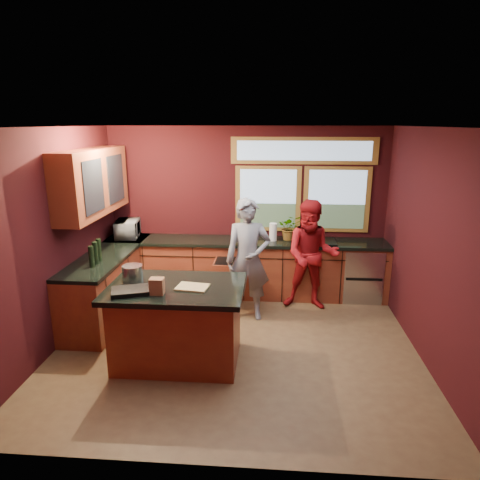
# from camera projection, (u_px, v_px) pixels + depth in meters

# --- Properties ---
(floor) EXTENTS (4.50, 4.50, 0.00)m
(floor) POSITION_uv_depth(u_px,v_px,m) (236.00, 345.00, 5.46)
(floor) COLOR brown
(floor) RESTS_ON ground
(room_shell) EXTENTS (4.52, 4.02, 2.71)m
(room_shell) POSITION_uv_depth(u_px,v_px,m) (191.00, 201.00, 5.34)
(room_shell) COLOR black
(room_shell) RESTS_ON ground
(back_counter) EXTENTS (4.50, 0.64, 0.93)m
(back_counter) POSITION_uv_depth(u_px,v_px,m) (257.00, 268.00, 6.96)
(back_counter) COLOR maroon
(back_counter) RESTS_ON floor
(left_counter) EXTENTS (0.64, 2.30, 0.93)m
(left_counter) POSITION_uv_depth(u_px,v_px,m) (110.00, 283.00, 6.30)
(left_counter) COLOR maroon
(left_counter) RESTS_ON floor
(island) EXTENTS (1.55, 1.05, 0.95)m
(island) POSITION_uv_depth(u_px,v_px,m) (178.00, 323.00, 5.00)
(island) COLOR maroon
(island) RESTS_ON floor
(person_grey) EXTENTS (0.68, 0.49, 1.75)m
(person_grey) POSITION_uv_depth(u_px,v_px,m) (248.00, 260.00, 6.02)
(person_grey) COLOR slate
(person_grey) RESTS_ON floor
(person_red) EXTENTS (0.87, 0.71, 1.67)m
(person_red) POSITION_uv_depth(u_px,v_px,m) (312.00, 255.00, 6.37)
(person_red) COLOR maroon
(person_red) RESTS_ON floor
(microwave) EXTENTS (0.43, 0.57, 0.29)m
(microwave) POSITION_uv_depth(u_px,v_px,m) (128.00, 229.00, 6.95)
(microwave) COLOR #999999
(microwave) RESTS_ON left_counter
(potted_plant) EXTENTS (0.37, 0.32, 0.41)m
(potted_plant) POSITION_uv_depth(u_px,v_px,m) (290.00, 228.00, 6.79)
(potted_plant) COLOR #999999
(potted_plant) RESTS_ON back_counter
(paper_towel) EXTENTS (0.12, 0.12, 0.28)m
(paper_towel) POSITION_uv_depth(u_px,v_px,m) (273.00, 232.00, 6.78)
(paper_towel) COLOR white
(paper_towel) RESTS_ON back_counter
(cutting_board) EXTENTS (0.38, 0.30, 0.02)m
(cutting_board) POSITION_uv_depth(u_px,v_px,m) (192.00, 287.00, 4.82)
(cutting_board) COLOR tan
(cutting_board) RESTS_ON island
(stock_pot) EXTENTS (0.24, 0.24, 0.18)m
(stock_pot) POSITION_uv_depth(u_px,v_px,m) (133.00, 273.00, 5.04)
(stock_pot) COLOR #B6B5BA
(stock_pot) RESTS_ON island
(paper_bag) EXTENTS (0.15, 0.12, 0.18)m
(paper_bag) POSITION_uv_depth(u_px,v_px,m) (157.00, 286.00, 4.63)
(paper_bag) COLOR brown
(paper_bag) RESTS_ON island
(black_tray) EXTENTS (0.47, 0.39, 0.05)m
(black_tray) POSITION_uv_depth(u_px,v_px,m) (130.00, 291.00, 4.67)
(black_tray) COLOR black
(black_tray) RESTS_ON island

